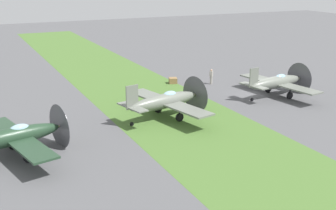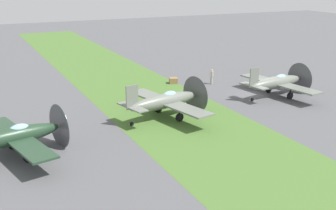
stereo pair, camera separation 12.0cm
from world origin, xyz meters
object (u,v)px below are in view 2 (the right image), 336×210
(airplane_lead, at_px, (277,82))
(airplane_trail, at_px, (13,137))
(supply_crate, at_px, (173,81))
(airplane_wingman, at_px, (165,101))
(ground_crew_chief, at_px, (212,76))

(airplane_lead, xyz_separation_m, airplane_trail, (4.50, -26.24, 0.01))
(airplane_lead, bearing_deg, supply_crate, -150.54)
(airplane_wingman, xyz_separation_m, ground_crew_chief, (-8.59, 9.85, -0.60))
(airplane_lead, distance_m, airplane_wingman, 13.34)
(supply_crate, bearing_deg, airplane_lead, 37.20)
(airplane_trail, height_order, supply_crate, airplane_trail)
(airplane_lead, bearing_deg, airplane_wingman, -92.04)
(airplane_lead, height_order, airplane_wingman, airplane_wingman)
(airplane_trail, relative_size, supply_crate, 11.05)
(airplane_trail, bearing_deg, airplane_wingman, 90.55)
(airplane_lead, distance_m, supply_crate, 11.95)
(airplane_lead, distance_m, airplane_trail, 26.62)
(airplane_lead, relative_size, airplane_trail, 1.00)
(airplane_wingman, height_order, ground_crew_chief, airplane_wingman)
(airplane_trail, relative_size, ground_crew_chief, 5.75)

